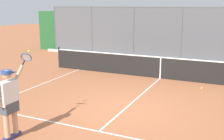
# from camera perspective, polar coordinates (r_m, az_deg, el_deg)

# --- Properties ---
(ground_plane) EXTENTS (60.00, 60.00, 0.00)m
(ground_plane) POSITION_cam_1_polar(r_m,az_deg,el_deg) (8.71, 2.33, -8.10)
(ground_plane) COLOR #A8603D
(court_line_markings) EXTENTS (8.26, 10.59, 0.01)m
(court_line_markings) POSITION_cam_1_polar(r_m,az_deg,el_deg) (7.13, -3.64, -13.08)
(court_line_markings) COLOR white
(court_line_markings) RESTS_ON ground
(fence_backdrop) EXTENTS (20.06, 1.37, 3.04)m
(fence_backdrop) POSITION_cam_1_polar(r_m,az_deg,el_deg) (16.96, 14.22, 6.57)
(fence_backdrop) COLOR #565B60
(fence_backdrop) RESTS_ON ground
(tennis_net) EXTENTS (10.62, 0.09, 1.07)m
(tennis_net) POSITION_cam_1_polar(r_m,az_deg,el_deg) (12.38, 9.75, 0.53)
(tennis_net) COLOR #2D2D2D
(tennis_net) RESTS_ON ground
(tennis_player) EXTENTS (0.46, 1.41, 1.98)m
(tennis_player) POSITION_cam_1_polar(r_m,az_deg,el_deg) (7.06, -20.03, -5.49)
(tennis_player) COLOR navy
(tennis_player) RESTS_ON ground
(tennis_ball_by_sideline) EXTENTS (0.07, 0.07, 0.07)m
(tennis_ball_by_sideline) POSITION_cam_1_polar(r_m,az_deg,el_deg) (11.31, 17.64, -3.52)
(tennis_ball_by_sideline) COLOR #D6E042
(tennis_ball_by_sideline) RESTS_ON ground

